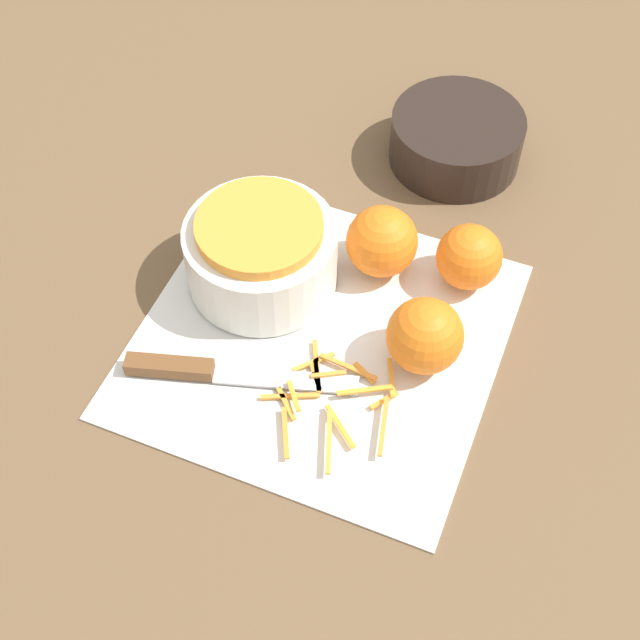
{
  "coord_description": "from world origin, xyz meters",
  "views": [
    {
      "loc": [
        0.21,
        -0.51,
        0.79
      ],
      "look_at": [
        0.0,
        0.0,
        0.04
      ],
      "focal_mm": 50.0,
      "sensor_mm": 36.0,
      "label": 1
    }
  ],
  "objects_px": {
    "bowl_speckled": "(261,252)",
    "orange_right": "(469,257)",
    "knife": "(199,370)",
    "bowl_dark": "(456,139)",
    "orange_left": "(425,336)",
    "orange_back": "(382,242)"
  },
  "relations": [
    {
      "from": "bowl_speckled",
      "to": "orange_left",
      "type": "xyz_separation_m",
      "value": [
        0.2,
        -0.04,
        -0.0
      ]
    },
    {
      "from": "knife",
      "to": "bowl_speckled",
      "type": "bearing_deg",
      "value": 69.97
    },
    {
      "from": "bowl_speckled",
      "to": "orange_right",
      "type": "xyz_separation_m",
      "value": [
        0.21,
        0.09,
        -0.01
      ]
    },
    {
      "from": "orange_left",
      "to": "orange_back",
      "type": "distance_m",
      "value": 0.13
    },
    {
      "from": "bowl_dark",
      "to": "knife",
      "type": "distance_m",
      "value": 0.44
    },
    {
      "from": "bowl_dark",
      "to": "orange_right",
      "type": "bearing_deg",
      "value": -69.35
    },
    {
      "from": "bowl_speckled",
      "to": "knife",
      "type": "distance_m",
      "value": 0.15
    },
    {
      "from": "orange_right",
      "to": "orange_left",
      "type": "bearing_deg",
      "value": -95.34
    },
    {
      "from": "orange_left",
      "to": "knife",
      "type": "bearing_deg",
      "value": -153.06
    },
    {
      "from": "orange_left",
      "to": "bowl_dark",
      "type": "bearing_deg",
      "value": 100.86
    },
    {
      "from": "bowl_speckled",
      "to": "orange_left",
      "type": "height_order",
      "value": "bowl_speckled"
    },
    {
      "from": "bowl_dark",
      "to": "orange_right",
      "type": "distance_m",
      "value": 0.2
    },
    {
      "from": "bowl_dark",
      "to": "orange_left",
      "type": "distance_m",
      "value": 0.31
    },
    {
      "from": "bowl_speckled",
      "to": "knife",
      "type": "relative_size",
      "value": 0.7
    },
    {
      "from": "bowl_speckled",
      "to": "orange_right",
      "type": "bearing_deg",
      "value": 22.02
    },
    {
      "from": "orange_back",
      "to": "bowl_dark",
      "type": "bearing_deg",
      "value": 83.2
    },
    {
      "from": "bowl_dark",
      "to": "orange_left",
      "type": "relative_size",
      "value": 2.03
    },
    {
      "from": "orange_right",
      "to": "bowl_speckled",
      "type": "bearing_deg",
      "value": -157.98
    },
    {
      "from": "knife",
      "to": "orange_left",
      "type": "height_order",
      "value": "orange_left"
    },
    {
      "from": "bowl_dark",
      "to": "orange_back",
      "type": "bearing_deg",
      "value": -96.8
    },
    {
      "from": "bowl_speckled",
      "to": "orange_back",
      "type": "bearing_deg",
      "value": 30.18
    },
    {
      "from": "orange_right",
      "to": "orange_back",
      "type": "distance_m",
      "value": 0.1
    }
  ]
}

